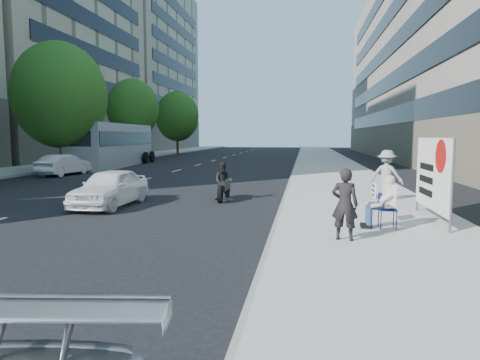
% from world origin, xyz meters
% --- Properties ---
extents(ground, '(160.00, 160.00, 0.00)m').
position_xyz_m(ground, '(0.00, 0.00, 0.00)').
color(ground, black).
rests_on(ground, ground).
extents(near_sidewalk, '(5.00, 120.00, 0.15)m').
position_xyz_m(near_sidewalk, '(4.00, 20.00, 0.07)').
color(near_sidewalk, '#AEABA3').
rests_on(near_sidewalk, ground).
extents(far_sidewalk, '(4.50, 120.00, 0.15)m').
position_xyz_m(far_sidewalk, '(-16.75, 20.00, 0.07)').
color(far_sidewalk, '#AEABA3').
rests_on(far_sidewalk, ground).
extents(far_bldg_north, '(22.00, 28.00, 28.00)m').
position_xyz_m(far_bldg_north, '(-30.00, 62.00, 14.00)').
color(far_bldg_north, '#B7AC89').
rests_on(far_bldg_north, ground).
extents(tree_far_c, '(6.00, 6.00, 8.47)m').
position_xyz_m(tree_far_c, '(-13.70, 18.00, 5.02)').
color(tree_far_c, '#382616').
rests_on(tree_far_c, ground).
extents(tree_far_d, '(4.80, 4.80, 7.65)m').
position_xyz_m(tree_far_d, '(-13.70, 30.00, 4.89)').
color(tree_far_d, '#382616').
rests_on(tree_far_d, ground).
extents(tree_far_e, '(5.40, 5.40, 7.89)m').
position_xyz_m(tree_far_e, '(-13.70, 44.00, 4.78)').
color(tree_far_e, '#382616').
rests_on(tree_far_e, ground).
extents(seated_protester, '(0.83, 1.11, 1.31)m').
position_xyz_m(seated_protester, '(4.09, 2.50, 0.87)').
color(seated_protester, navy).
rests_on(seated_protester, near_sidewalk).
extents(jogger, '(1.29, 1.03, 1.75)m').
position_xyz_m(jogger, '(5.03, 7.32, 1.03)').
color(jogger, gray).
rests_on(jogger, near_sidewalk).
extents(pedestrian_woman, '(0.64, 0.48, 1.57)m').
position_xyz_m(pedestrian_woman, '(3.05, 1.13, 0.93)').
color(pedestrian_woman, black).
rests_on(pedestrian_woman, near_sidewalk).
extents(protest_banner, '(0.08, 3.06, 2.20)m').
position_xyz_m(protest_banner, '(5.54, 3.70, 1.40)').
color(protest_banner, '#4C4C4C').
rests_on(protest_banner, near_sidewalk).
extents(white_sedan_near, '(1.60, 3.79, 1.28)m').
position_xyz_m(white_sedan_near, '(-4.39, 5.44, 0.64)').
color(white_sedan_near, white).
rests_on(white_sedan_near, ground).
extents(white_sedan_mid, '(1.67, 3.93, 1.26)m').
position_xyz_m(white_sedan_mid, '(-12.33, 15.85, 0.63)').
color(white_sedan_mid, white).
rests_on(white_sedan_mid, ground).
extents(motorcycle, '(0.71, 2.04, 1.42)m').
position_xyz_m(motorcycle, '(-0.80, 7.30, 0.64)').
color(motorcycle, black).
rests_on(motorcycle, ground).
extents(bus, '(3.45, 12.21, 3.30)m').
position_xyz_m(bus, '(-12.66, 23.57, 1.64)').
color(bus, gray).
rests_on(bus, ground).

